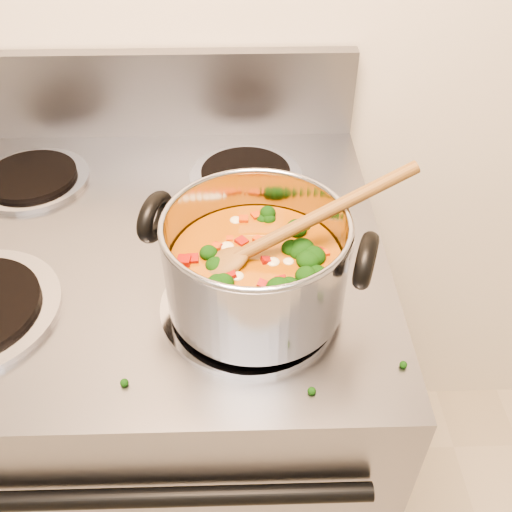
# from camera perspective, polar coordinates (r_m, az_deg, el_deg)

# --- Properties ---
(electric_range) EXTENTS (0.78, 0.70, 1.08)m
(electric_range) POSITION_cam_1_polar(r_m,az_deg,el_deg) (1.23, -9.56, -14.42)
(electric_range) COLOR gray
(electric_range) RESTS_ON ground
(stockpot) EXTENTS (0.30, 0.23, 0.14)m
(stockpot) POSITION_cam_1_polar(r_m,az_deg,el_deg) (0.71, 0.09, -0.90)
(stockpot) COLOR #A6A5AD
(stockpot) RESTS_ON electric_range
(wooden_spoon) EXTENTS (0.29, 0.11, 0.13)m
(wooden_spoon) POSITION_cam_1_polar(r_m,az_deg,el_deg) (0.70, 1.49, 1.61)
(wooden_spoon) COLOR brown
(wooden_spoon) RESTS_ON stockpot
(cooktop_crumbs) EXTENTS (0.19, 0.35, 0.01)m
(cooktop_crumbs) POSITION_cam_1_polar(r_m,az_deg,el_deg) (0.86, -0.06, 1.54)
(cooktop_crumbs) COLOR black
(cooktop_crumbs) RESTS_ON electric_range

